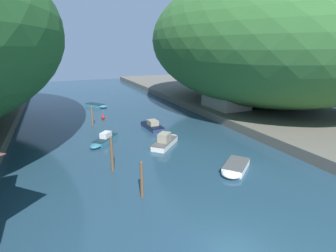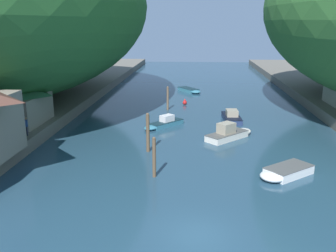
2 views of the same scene
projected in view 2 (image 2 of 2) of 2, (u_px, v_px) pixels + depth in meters
The scene contains 14 objects.
water_surface at pixel (197, 111), 49.14m from camera, with size 130.00×130.00×0.00m, color #234256.
left_bank at pixel (7, 103), 50.78m from camera, with size 22.00×120.00×1.25m.
boathouse_shed at pixel (16, 103), 37.59m from camera, with size 5.51×6.99×4.07m.
boat_navy_launch at pixel (284, 172), 28.02m from camera, with size 4.76×4.34×0.69m.
boat_moored_right at pixel (190, 90), 62.64m from camera, with size 4.30×5.19×0.58m.
boat_red_skiff at pixel (230, 133), 37.42m from camera, with size 5.32×5.35×1.69m.
boat_open_rowboat at pixel (231, 116), 44.74m from camera, with size 2.13×6.06×1.34m.
boat_yellow_tender at pixel (163, 124), 41.54m from camera, with size 4.52×4.95×1.23m.
mooring_post_nearest at pixel (154, 157), 27.66m from camera, with size 0.27×0.27×3.14m.
mooring_post_second at pixel (148, 132), 33.14m from camera, with size 0.31×0.31×3.57m.
mooring_post_farthest at pixel (168, 98), 49.52m from camera, with size 0.28×0.28×3.12m.
channel_buoy_near at pixel (185, 102), 52.87m from camera, with size 0.60×0.60×0.90m.
person_on_quay at pixel (26, 125), 33.86m from camera, with size 0.34×0.43×1.69m.
person_by_boathouse at pixel (9, 128), 33.00m from camera, with size 0.29×0.42×1.69m.
Camera 2 is at (-0.27, -18.05, 11.13)m, focal length 40.00 mm.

